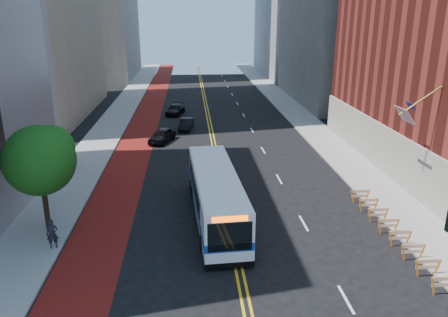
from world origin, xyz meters
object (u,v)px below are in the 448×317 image
street_tree (40,158)px  car_a (162,135)px  transit_bus (216,195)px  car_c (175,110)px  pedestrian (52,234)px  car_b (186,124)px

street_tree → car_a: size_ratio=1.57×
street_tree → car_a: (5.85, 19.75, -4.18)m
transit_bus → car_c: size_ratio=2.74×
street_tree → transit_bus: size_ratio=0.54×
transit_bus → car_c: (-3.48, 32.13, -1.10)m
transit_bus → street_tree: bearing=-177.7°
street_tree → car_c: 34.12m
street_tree → car_c: street_tree is taller
street_tree → pedestrian: (0.84, -2.20, -3.89)m
transit_bus → car_b: 23.97m
street_tree → car_b: (8.40, 24.89, -4.27)m
transit_bus → car_b: size_ratio=3.21×
car_a → car_c: (1.05, 13.39, -0.07)m
pedestrian → street_tree: bearing=97.7°
street_tree → car_a: street_tree is taller
street_tree → car_b: street_tree is taller
car_a → pedestrian: pedestrian is taller
transit_bus → car_a: (-4.53, 18.73, -1.03)m
street_tree → car_b: size_ratio=1.74×
car_b → pedestrian: size_ratio=2.21×
car_a → pedestrian: bearing=-81.3°
car_a → car_c: bearing=107.0°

